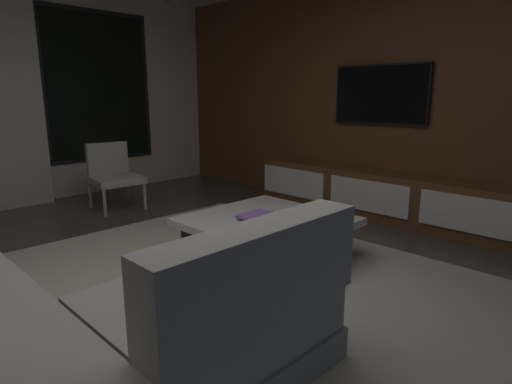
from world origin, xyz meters
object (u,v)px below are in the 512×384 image
at_px(sectional_couch, 4,328).
at_px(book_stack_on_coffee_table, 255,216).
at_px(coffee_table, 267,238).
at_px(media_console, 382,196).
at_px(accent_chair_near_window, 113,172).
at_px(mounted_tv, 380,94).

height_order(sectional_couch, book_stack_on_coffee_table, sectional_couch).
xyz_separation_m(sectional_couch, coffee_table, (1.99, 0.21, -0.10)).
bearing_deg(book_stack_on_coffee_table, media_console, -3.76).
distance_m(sectional_couch, coffee_table, 2.00).
xyz_separation_m(book_stack_on_coffee_table, accent_chair_near_window, (0.01, 2.43, 0.05)).
height_order(sectional_couch, media_console, sectional_couch).
relative_size(media_console, mounted_tv, 2.77).
height_order(coffee_table, media_console, media_console).
relative_size(coffee_table, mounted_tv, 1.04).
xyz_separation_m(accent_chair_near_window, media_console, (1.85, -2.55, -0.18)).
xyz_separation_m(sectional_couch, accent_chair_near_window, (1.91, 2.69, 0.14)).
distance_m(coffee_table, book_stack_on_coffee_table, 0.22).
bearing_deg(coffee_table, accent_chair_near_window, 91.66).
distance_m(coffee_table, media_console, 1.78).
bearing_deg(coffee_table, sectional_couch, -173.97).
bearing_deg(book_stack_on_coffee_table, mounted_tv, 2.11).
relative_size(sectional_couch, mounted_tv, 2.23).
bearing_deg(sectional_couch, coffee_table, 6.03).
relative_size(sectional_couch, book_stack_on_coffee_table, 8.60).
height_order(book_stack_on_coffee_table, mounted_tv, mounted_tv).
bearing_deg(accent_chair_near_window, sectional_couch, -125.41).
relative_size(coffee_table, media_console, 0.37).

